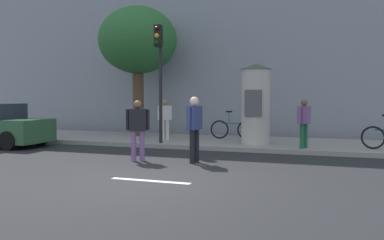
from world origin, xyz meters
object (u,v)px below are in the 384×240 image
(street_tree, at_px, (138,41))
(pedestrian_in_red_top, at_px, (194,124))
(pedestrian_tallest, at_px, (304,120))
(pedestrian_near_pole, at_px, (138,125))
(poster_column, at_px, (256,103))
(bicycle_upright, at_px, (233,129))
(traffic_light, at_px, (159,64))
(pedestrian_with_bag, at_px, (165,117))

(street_tree, height_order, pedestrian_in_red_top, street_tree)
(street_tree, bearing_deg, pedestrian_tallest, -17.20)
(pedestrian_near_pole, bearing_deg, pedestrian_in_red_top, 7.18)
(pedestrian_in_red_top, height_order, pedestrian_near_pole, pedestrian_in_red_top)
(pedestrian_in_red_top, distance_m, pedestrian_near_pole, 1.60)
(pedestrian_near_pole, bearing_deg, pedestrian_tallest, 36.65)
(street_tree, xyz_separation_m, pedestrian_in_red_top, (4.22, -5.08, -3.05))
(poster_column, bearing_deg, pedestrian_in_red_top, -105.36)
(pedestrian_near_pole, distance_m, bicycle_upright, 5.46)
(bicycle_upright, bearing_deg, traffic_light, -131.96)
(poster_column, distance_m, pedestrian_tallest, 1.86)
(poster_column, bearing_deg, pedestrian_with_bag, 179.02)
(pedestrian_in_red_top, distance_m, pedestrian_tallest, 3.97)
(poster_column, relative_size, bicycle_upright, 1.57)
(poster_column, xyz_separation_m, pedestrian_in_red_top, (-1.00, -3.64, -0.51))
(traffic_light, bearing_deg, pedestrian_near_pole, -77.84)
(pedestrian_near_pole, xyz_separation_m, pedestrian_with_bag, (-0.84, 3.90, 0.03))
(poster_column, height_order, street_tree, street_tree)
(street_tree, relative_size, pedestrian_tallest, 3.47)
(pedestrian_tallest, bearing_deg, pedestrian_near_pole, -143.35)
(poster_column, distance_m, pedestrian_near_pole, 4.66)
(traffic_light, relative_size, pedestrian_near_pole, 2.44)
(poster_column, xyz_separation_m, pedestrian_tallest, (1.65, -0.69, -0.50))
(traffic_light, distance_m, poster_column, 3.61)
(pedestrian_in_red_top, distance_m, pedestrian_with_bag, 4.43)
(pedestrian_with_bag, height_order, pedestrian_tallest, pedestrian_tallest)
(traffic_light, height_order, street_tree, street_tree)
(traffic_light, relative_size, pedestrian_in_red_top, 2.30)
(street_tree, relative_size, bicycle_upright, 3.05)
(traffic_light, height_order, pedestrian_with_bag, traffic_light)
(traffic_light, xyz_separation_m, poster_column, (3.22, 0.91, -1.37))
(street_tree, distance_m, pedestrian_tallest, 7.81)
(pedestrian_near_pole, xyz_separation_m, pedestrian_tallest, (4.24, 3.15, 0.06))
(pedestrian_in_red_top, xyz_separation_m, pedestrian_tallest, (2.65, 2.95, 0.01))
(poster_column, distance_m, bicycle_upright, 2.07)
(pedestrian_with_bag, xyz_separation_m, pedestrian_tallest, (5.08, -0.75, 0.03))
(pedestrian_in_red_top, xyz_separation_m, bicycle_upright, (-0.13, 5.05, -0.51))
(traffic_light, relative_size, pedestrian_with_bag, 2.71)
(traffic_light, relative_size, street_tree, 0.76)
(pedestrian_near_pole, bearing_deg, street_tree, 116.50)
(poster_column, height_order, pedestrian_with_bag, poster_column)
(pedestrian_tallest, bearing_deg, pedestrian_with_bag, 171.62)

